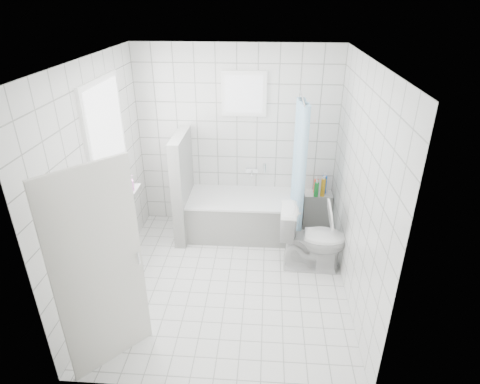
{
  "coord_description": "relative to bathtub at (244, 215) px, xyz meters",
  "views": [
    {
      "loc": [
        0.42,
        -3.87,
        3.17
      ],
      "look_at": [
        0.12,
        0.35,
        1.05
      ],
      "focal_mm": 30.0,
      "sensor_mm": 36.0,
      "label": 1
    }
  ],
  "objects": [
    {
      "name": "ground",
      "position": [
        -0.12,
        -1.12,
        -0.29
      ],
      "size": [
        3.0,
        3.0,
        0.0
      ],
      "primitive_type": "plane",
      "color": "white",
      "rests_on": "ground"
    },
    {
      "name": "ceiling",
      "position": [
        -0.12,
        -1.12,
        2.31
      ],
      "size": [
        3.0,
        3.0,
        0.0
      ],
      "primitive_type": "plane",
      "rotation": [
        3.14,
        0.0,
        0.0
      ],
      "color": "white",
      "rests_on": "ground"
    },
    {
      "name": "wall_back",
      "position": [
        -0.12,
        0.38,
        1.01
      ],
      "size": [
        2.8,
        0.02,
        2.6
      ],
      "primitive_type": "cube",
      "color": "white",
      "rests_on": "ground"
    },
    {
      "name": "wall_front",
      "position": [
        -0.12,
        -2.62,
        1.01
      ],
      "size": [
        2.8,
        0.02,
        2.6
      ],
      "primitive_type": "cube",
      "color": "white",
      "rests_on": "ground"
    },
    {
      "name": "wall_left",
      "position": [
        -1.52,
        -1.12,
        1.01
      ],
      "size": [
        0.02,
        3.0,
        2.6
      ],
      "primitive_type": "cube",
      "color": "white",
      "rests_on": "ground"
    },
    {
      "name": "wall_right",
      "position": [
        1.28,
        -1.12,
        1.01
      ],
      "size": [
        0.02,
        3.0,
        2.6
      ],
      "primitive_type": "cube",
      "color": "white",
      "rests_on": "ground"
    },
    {
      "name": "window_left",
      "position": [
        -1.47,
        -0.82,
        1.31
      ],
      "size": [
        0.01,
        0.9,
        1.4
      ],
      "primitive_type": "cube",
      "color": "white",
      "rests_on": "wall_left"
    },
    {
      "name": "window_back",
      "position": [
        -0.02,
        0.33,
        1.66
      ],
      "size": [
        0.5,
        0.01,
        0.5
      ],
      "primitive_type": "cube",
      "color": "white",
      "rests_on": "wall_back"
    },
    {
      "name": "window_sill",
      "position": [
        -1.43,
        -0.82,
        0.57
      ],
      "size": [
        0.18,
        1.02,
        0.08
      ],
      "primitive_type": "cube",
      "color": "white",
      "rests_on": "wall_left"
    },
    {
      "name": "door",
      "position": [
        -1.1,
        -2.31,
        0.71
      ],
      "size": [
        0.56,
        0.62,
        2.0
      ],
      "primitive_type": "cube",
      "rotation": [
        0.0,
        0.0,
        -0.73
      ],
      "color": "silver",
      "rests_on": "ground"
    },
    {
      "name": "bathtub",
      "position": [
        0.0,
        0.0,
        0.0
      ],
      "size": [
        1.56,
        0.77,
        0.58
      ],
      "color": "white",
      "rests_on": "ground"
    },
    {
      "name": "partition_wall",
      "position": [
        -0.84,
        -0.05,
        0.46
      ],
      "size": [
        0.15,
        0.85,
        1.5
      ],
      "primitive_type": "cube",
      "color": "white",
      "rests_on": "ground"
    },
    {
      "name": "tiled_ledge",
      "position": [
        1.07,
        0.25,
        -0.02
      ],
      "size": [
        0.4,
        0.24,
        0.55
      ],
      "primitive_type": "cube",
      "color": "white",
      "rests_on": "ground"
    },
    {
      "name": "toilet",
      "position": [
        0.91,
        -0.75,
        0.13
      ],
      "size": [
        0.85,
        0.52,
        0.85
      ],
      "primitive_type": "imported",
      "rotation": [
        0.0,
        0.0,
        1.52
      ],
      "color": "white",
      "rests_on": "ground"
    },
    {
      "name": "curtain_rod",
      "position": [
        0.72,
        -0.02,
        1.71
      ],
      "size": [
        0.02,
        0.8,
        0.02
      ],
      "primitive_type": "cylinder",
      "rotation": [
        1.57,
        0.0,
        0.0
      ],
      "color": "silver",
      "rests_on": "wall_back"
    },
    {
      "name": "shower_curtain",
      "position": [
        0.72,
        -0.16,
        0.81
      ],
      "size": [
        0.14,
        0.48,
        1.78
      ],
      "primitive_type": null,
      "color": "#4CA7E1",
      "rests_on": "curtain_rod"
    },
    {
      "name": "tub_faucet",
      "position": [
        0.1,
        0.33,
        0.56
      ],
      "size": [
        0.18,
        0.06,
        0.06
      ],
      "primitive_type": "cube",
      "color": "silver",
      "rests_on": "wall_back"
    },
    {
      "name": "sill_bottles",
      "position": [
        -1.42,
        -0.83,
        0.74
      ],
      "size": [
        0.2,
        0.75,
        0.32
      ],
      "color": "#DC5576",
      "rests_on": "window_sill"
    },
    {
      "name": "ledge_bottles",
      "position": [
        1.09,
        0.22,
        0.38
      ],
      "size": [
        0.19,
        0.18,
        0.28
      ],
      "color": "#EE411C",
      "rests_on": "tiled_ledge"
    }
  ]
}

